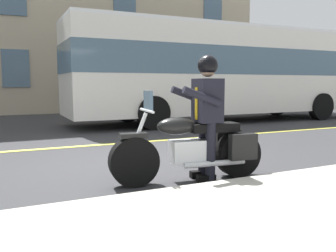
{
  "coord_description": "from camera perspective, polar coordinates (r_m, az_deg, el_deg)",
  "views": [
    {
      "loc": [
        1.89,
        5.63,
        1.35
      ],
      "look_at": [
        -0.24,
        1.09,
        0.75
      ],
      "focal_mm": 37.86,
      "sensor_mm": 36.0,
      "label": 1
    }
  ],
  "objects": [
    {
      "name": "motorcycle_main",
      "position": [
        4.93,
        4.1,
        -3.68
      ],
      "size": [
        2.22,
        0.74,
        1.26
      ],
      "color": "black",
      "rests_on": "ground_plane"
    },
    {
      "name": "ground_plane",
      "position": [
        6.09,
        -6.42,
        -6.03
      ],
      "size": [
        80.0,
        80.0,
        0.0
      ],
      "primitive_type": "plane",
      "color": "#333335"
    },
    {
      "name": "lane_center_stripe",
      "position": [
        7.97,
        -11.04,
        -3.01
      ],
      "size": [
        60.0,
        0.16,
        0.01
      ],
      "primitive_type": "cube",
      "color": "#E5DB4C",
      "rests_on": "ground_plane"
    },
    {
      "name": "bus_far",
      "position": [
        12.94,
        8.86,
        9.07
      ],
      "size": [
        11.05,
        2.7,
        3.3
      ],
      "color": "white",
      "rests_on": "ground_plane"
    },
    {
      "name": "rider_main",
      "position": [
        4.94,
        6.17,
        3.14
      ],
      "size": [
        0.66,
        0.6,
        1.74
      ],
      "color": "black",
      "rests_on": "ground_plane"
    }
  ]
}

